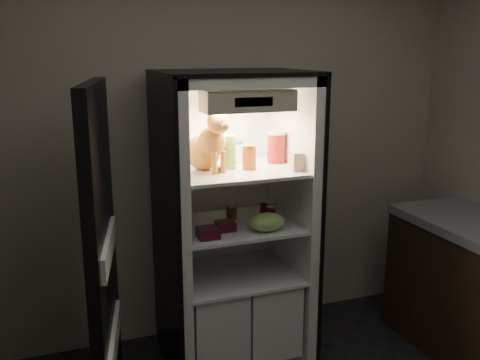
{
  "coord_description": "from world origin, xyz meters",
  "views": [
    {
      "loc": [
        -1.07,
        -1.66,
        2.0
      ],
      "look_at": [
        0.03,
        1.32,
        1.22
      ],
      "focal_mm": 40.0,
      "sensor_mm": 36.0,
      "label": 1
    }
  ],
  "objects_px": {
    "tabby_cat": "(208,146)",
    "soda_can_b": "(271,211)",
    "soda_can_a": "(264,209)",
    "berry_box_right": "(226,226)",
    "pepper_jar": "(277,147)",
    "soda_can_c": "(271,215)",
    "mayo_tub": "(235,151)",
    "cream_carton": "(296,162)",
    "refrigerator": "(232,243)",
    "salsa_jar": "(249,157)",
    "condiment_jar": "(231,212)",
    "grape_bag": "(267,222)",
    "parmesan_shaker": "(229,152)",
    "berry_box_left": "(208,233)"
  },
  "relations": [
    {
      "from": "refrigerator",
      "to": "mayo_tub",
      "type": "xyz_separation_m",
      "value": [
        0.07,
        0.12,
        0.57
      ]
    },
    {
      "from": "tabby_cat",
      "to": "condiment_jar",
      "type": "bearing_deg",
      "value": 7.14
    },
    {
      "from": "mayo_tub",
      "to": "pepper_jar",
      "type": "bearing_deg",
      "value": -24.47
    },
    {
      "from": "tabby_cat",
      "to": "berry_box_right",
      "type": "relative_size",
      "value": 3.76
    },
    {
      "from": "parmesan_shaker",
      "to": "soda_can_c",
      "type": "relative_size",
      "value": 1.85
    },
    {
      "from": "berry_box_right",
      "to": "berry_box_left",
      "type": "bearing_deg",
      "value": -146.89
    },
    {
      "from": "cream_carton",
      "to": "berry_box_left",
      "type": "relative_size",
      "value": 0.92
    },
    {
      "from": "soda_can_b",
      "to": "soda_can_c",
      "type": "height_order",
      "value": "soda_can_b"
    },
    {
      "from": "refrigerator",
      "to": "soda_can_b",
      "type": "xyz_separation_m",
      "value": [
        0.24,
        -0.07,
        0.21
      ]
    },
    {
      "from": "mayo_tub",
      "to": "berry_box_left",
      "type": "bearing_deg",
      "value": -128.77
    },
    {
      "from": "soda_can_b",
      "to": "soda_can_c",
      "type": "relative_size",
      "value": 1.04
    },
    {
      "from": "parmesan_shaker",
      "to": "berry_box_left",
      "type": "bearing_deg",
      "value": -135.54
    },
    {
      "from": "refrigerator",
      "to": "salsa_jar",
      "type": "height_order",
      "value": "refrigerator"
    },
    {
      "from": "grape_bag",
      "to": "tabby_cat",
      "type": "bearing_deg",
      "value": 145.37
    },
    {
      "from": "pepper_jar",
      "to": "soda_can_b",
      "type": "height_order",
      "value": "pepper_jar"
    },
    {
      "from": "soda_can_a",
      "to": "berry_box_right",
      "type": "relative_size",
      "value": 1.03
    },
    {
      "from": "cream_carton",
      "to": "soda_can_c",
      "type": "distance_m",
      "value": 0.38
    },
    {
      "from": "mayo_tub",
      "to": "soda_can_a",
      "type": "bearing_deg",
      "value": -41.69
    },
    {
      "from": "pepper_jar",
      "to": "soda_can_b",
      "type": "distance_m",
      "value": 0.41
    },
    {
      "from": "tabby_cat",
      "to": "salsa_jar",
      "type": "distance_m",
      "value": 0.26
    },
    {
      "from": "tabby_cat",
      "to": "soda_can_b",
      "type": "bearing_deg",
      "value": -20.75
    },
    {
      "from": "refrigerator",
      "to": "cream_carton",
      "type": "xyz_separation_m",
      "value": [
        0.32,
        -0.25,
        0.55
      ]
    },
    {
      "from": "salsa_jar",
      "to": "soda_can_b",
      "type": "bearing_deg",
      "value": 15.53
    },
    {
      "from": "salsa_jar",
      "to": "berry_box_right",
      "type": "bearing_deg",
      "value": -163.73
    },
    {
      "from": "pepper_jar",
      "to": "soda_can_c",
      "type": "xyz_separation_m",
      "value": [
        -0.1,
        -0.15,
        -0.39
      ]
    },
    {
      "from": "tabby_cat",
      "to": "grape_bag",
      "type": "bearing_deg",
      "value": -53.01
    },
    {
      "from": "grape_bag",
      "to": "berry_box_left",
      "type": "distance_m",
      "value": 0.37
    },
    {
      "from": "mayo_tub",
      "to": "berry_box_right",
      "type": "height_order",
      "value": "mayo_tub"
    },
    {
      "from": "condiment_jar",
      "to": "berry_box_left",
      "type": "bearing_deg",
      "value": -130.45
    },
    {
      "from": "soda_can_b",
      "to": "berry_box_left",
      "type": "distance_m",
      "value": 0.51
    },
    {
      "from": "berry_box_left",
      "to": "berry_box_right",
      "type": "relative_size",
      "value": 1.12
    },
    {
      "from": "refrigerator",
      "to": "grape_bag",
      "type": "height_order",
      "value": "refrigerator"
    },
    {
      "from": "salsa_jar",
      "to": "condiment_jar",
      "type": "bearing_deg",
      "value": 113.73
    },
    {
      "from": "mayo_tub",
      "to": "soda_can_c",
      "type": "bearing_deg",
      "value": -61.08
    },
    {
      "from": "soda_can_a",
      "to": "parmesan_shaker",
      "type": "bearing_deg",
      "value": -170.66
    },
    {
      "from": "refrigerator",
      "to": "pepper_jar",
      "type": "xyz_separation_m",
      "value": [
        0.31,
        0.01,
        0.6
      ]
    },
    {
      "from": "pepper_jar",
      "to": "mayo_tub",
      "type": "bearing_deg",
      "value": 155.53
    },
    {
      "from": "mayo_tub",
      "to": "grape_bag",
      "type": "distance_m",
      "value": 0.53
    },
    {
      "from": "soda_can_a",
      "to": "cream_carton",
      "type": "bearing_deg",
      "value": -66.63
    },
    {
      "from": "tabby_cat",
      "to": "soda_can_c",
      "type": "distance_m",
      "value": 0.59
    },
    {
      "from": "condiment_jar",
      "to": "cream_carton",
      "type": "bearing_deg",
      "value": -42.26
    },
    {
      "from": "tabby_cat",
      "to": "grape_bag",
      "type": "distance_m",
      "value": 0.57
    },
    {
      "from": "salsa_jar",
      "to": "berry_box_right",
      "type": "xyz_separation_m",
      "value": [
        -0.17,
        -0.05,
        -0.4
      ]
    },
    {
      "from": "refrigerator",
      "to": "soda_can_a",
      "type": "distance_m",
      "value": 0.3
    },
    {
      "from": "tabby_cat",
      "to": "soda_can_c",
      "type": "height_order",
      "value": "tabby_cat"
    },
    {
      "from": "salsa_jar",
      "to": "soda_can_b",
      "type": "relative_size",
      "value": 1.29
    },
    {
      "from": "cream_carton",
      "to": "condiment_jar",
      "type": "bearing_deg",
      "value": 137.74
    },
    {
      "from": "mayo_tub",
      "to": "salsa_jar",
      "type": "relative_size",
      "value": 0.95
    },
    {
      "from": "parmesan_shaker",
      "to": "soda_can_b",
      "type": "bearing_deg",
      "value": -2.76
    },
    {
      "from": "tabby_cat",
      "to": "mayo_tub",
      "type": "bearing_deg",
      "value": 18.19
    }
  ]
}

